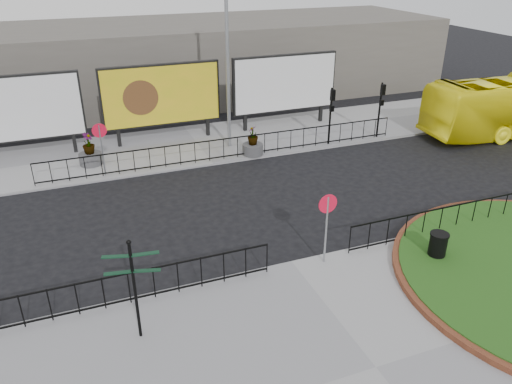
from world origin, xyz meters
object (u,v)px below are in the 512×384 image
billboard_mid (162,95)px  planter_a (90,154)px  planter_c (253,145)px  litter_bin (438,247)px  fingerpost_sign (134,280)px  lamp_post (228,55)px

billboard_mid → planter_a: 4.86m
planter_c → planter_a: bearing=168.3°
billboard_mid → litter_bin: (6.00, -14.64, -1.96)m
billboard_mid → fingerpost_sign: size_ratio=2.07×
lamp_post → planter_c: 4.53m
lamp_post → planter_a: lamp_post is taller
fingerpost_sign → planter_a: bearing=106.8°
billboard_mid → planter_a: bearing=-153.8°
planter_a → litter_bin: bearing=-51.7°
lamp_post → fingerpost_sign: 14.73m
lamp_post → planter_a: (-7.01, -0.00, -4.16)m
lamp_post → planter_a: size_ratio=5.89×
billboard_mid → planter_a: billboard_mid is taller
billboard_mid → lamp_post: bearing=-33.3°
billboard_mid → planter_c: bearing=-44.0°
litter_bin → fingerpost_sign: bearing=-179.4°
billboard_mid → planter_a: (-4.00, -1.97, -1.94)m
fingerpost_sign → planter_c: bearing=71.9°
lamp_post → fingerpost_sign: size_ratio=3.09×
billboard_mid → fingerpost_sign: (-3.75, -14.73, -0.67)m
billboard_mid → planter_a: size_ratio=3.96×
litter_bin → planter_c: (-2.30, 11.07, 0.01)m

